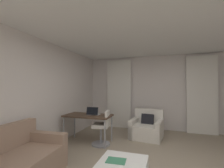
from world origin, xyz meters
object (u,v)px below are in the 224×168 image
Objects in this scene: desk at (88,117)px; laptop at (93,113)px; desk_chair at (102,130)px; magazine_open at (116,161)px; armchair at (147,128)px.

desk is 0.18m from laptop.
magazine_open is at bearing -62.36° from desk_chair.
desk_chair is (0.43, -0.05, -0.29)m from desk.
armchair is 1.12× the size of desk_chair.
armchair reaches higher than magazine_open.
armchair is 1.68m from laptop.
magazine_open is (1.25, -1.62, -0.26)m from desk.
laptop is 1.13× the size of magazine_open.
desk_chair is at bearing -14.26° from laptop.
desk_chair reaches higher than armchair.
armchair is 2.52m from magazine_open.
laptop is (-1.34, -0.86, 0.52)m from armchair.
laptop is (-0.29, 0.07, 0.40)m from desk_chair.
magazine_open is (-0.23, -2.51, 0.16)m from armchair.
armchair is 2.97× the size of laptop.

